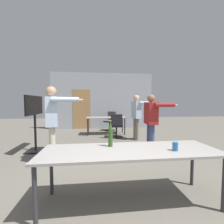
% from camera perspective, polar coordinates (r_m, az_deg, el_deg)
% --- Properties ---
extents(back_wall, '(5.27, 0.12, 2.91)m').
position_cam_1_polar(back_wall, '(7.93, -3.74, 4.17)').
color(back_wall, '#A3A8B2').
rests_on(back_wall, ground_plane).
extents(conference_table_near, '(2.36, 0.73, 0.74)m').
position_cam_1_polar(conference_table_near, '(2.11, 7.00, -15.49)').
color(conference_table_near, gray).
rests_on(conference_table_near, ground_plane).
extents(conference_table_far, '(1.67, 0.67, 0.74)m').
position_cam_1_polar(conference_table_far, '(6.47, -2.32, -2.68)').
color(conference_table_far, gray).
rests_on(conference_table_far, ground_plane).
extents(tv_screen, '(0.44, 1.14, 1.56)m').
position_cam_1_polar(tv_screen, '(4.70, -27.35, -1.64)').
color(tv_screen, black).
rests_on(tv_screen, ground_plane).
extents(person_near_casual, '(0.74, 0.70, 1.59)m').
position_cam_1_polar(person_near_casual, '(4.31, 14.73, -2.13)').
color(person_near_casual, '#3D4C75').
rests_on(person_near_casual, ground_plane).
extents(person_far_watching, '(0.88, 0.63, 1.73)m').
position_cam_1_polar(person_far_watching, '(3.65, -21.73, -1.72)').
color(person_far_watching, beige).
rests_on(person_far_watching, ground_plane).
extents(person_left_plaid, '(0.82, 0.56, 1.64)m').
position_cam_1_polar(person_left_plaid, '(5.55, 9.34, -0.26)').
color(person_left_plaid, slate).
rests_on(person_left_plaid, ground_plane).
extents(office_chair_near_pushed, '(0.52, 0.57, 0.93)m').
position_cam_1_polar(office_chair_near_pushed, '(5.84, 1.70, -5.58)').
color(office_chair_near_pushed, black).
rests_on(office_chair_near_pushed, ground_plane).
extents(office_chair_mid_tucked, '(0.66, 0.68, 0.92)m').
position_cam_1_polar(office_chair_mid_tucked, '(7.38, -0.66, -3.71)').
color(office_chair_mid_tucked, black).
rests_on(office_chair_mid_tucked, ground_plane).
extents(beer_bottle, '(0.06, 0.06, 0.37)m').
position_cam_1_polar(beer_bottle, '(2.16, -0.61, -8.48)').
color(beer_bottle, '#2D511E').
rests_on(beer_bottle, conference_table_near).
extents(drink_cup, '(0.07, 0.07, 0.11)m').
position_cam_1_polar(drink_cup, '(2.17, 22.94, -11.95)').
color(drink_cup, '#2866A3').
rests_on(drink_cup, conference_table_near).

